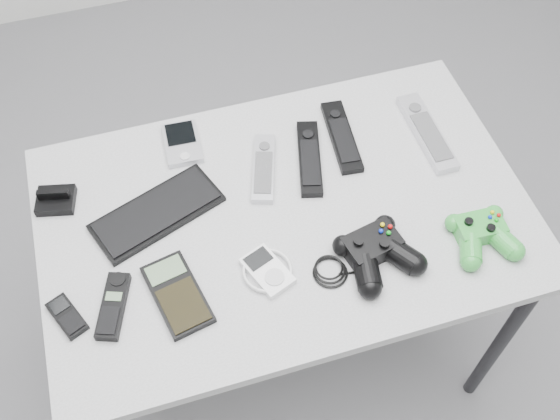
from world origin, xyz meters
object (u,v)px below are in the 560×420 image
object	(u,v)px
remote_silver_a	(264,168)
pda	(182,143)
controller_green	(482,233)
desk	(285,227)
remote_black_a	(309,158)
controller_black	(376,251)
remote_silver_b	(427,132)
pda_keyboard	(157,212)
remote_black_b	(342,136)
cordless_handset	(113,306)
mobile_phone	(67,316)
calculator	(177,294)
mp3_player	(267,271)

from	to	relation	value
remote_silver_a	pda	bearing A→B (deg)	160.19
pda	controller_green	size ratio (longest dim) A/B	0.84
desk	remote_silver_a	distance (m)	0.14
controller_green	remote_black_a	bearing A→B (deg)	134.70
desk	controller_black	size ratio (longest dim) A/B	3.91
remote_silver_b	desk	bearing A→B (deg)	-163.66
desk	pda_keyboard	bearing A→B (deg)	164.67
remote_black_b	cordless_handset	size ratio (longest dim) A/B	1.52
remote_black_a	mobile_phone	distance (m)	0.62
pda	controller_green	distance (m)	0.69
cordless_handset	calculator	xyz separation A→B (m)	(0.12, -0.01, -0.00)
remote_silver_b	cordless_handset	bearing A→B (deg)	-163.14
calculator	remote_black_a	bearing A→B (deg)	23.41
pda_keyboard	controller_black	distance (m)	0.47
pda_keyboard	cordless_handset	size ratio (longest dim) A/B	1.99
pda_keyboard	remote_silver_b	xyz separation A→B (m)	(0.64, 0.04, 0.00)
remote_silver_a	remote_black_a	world-z (taller)	same
calculator	pda	bearing A→B (deg)	64.88
remote_black_a	mp3_player	world-z (taller)	remote_black_a
calculator	remote_silver_a	bearing A→B (deg)	33.75
desk	remote_silver_b	xyz separation A→B (m)	(0.38, 0.11, 0.07)
remote_black_b	mobile_phone	distance (m)	0.72
desk	pda	distance (m)	0.31
mobile_phone	controller_green	distance (m)	0.85
cordless_handset	desk	bearing A→B (deg)	37.49
pda	calculator	world-z (taller)	pda
remote_silver_a	remote_black_a	xyz separation A→B (m)	(0.11, -0.00, 0.00)
pda	pda_keyboard	bearing A→B (deg)	-114.74
remote_black_a	remote_silver_a	bearing A→B (deg)	-166.57
desk	mobile_phone	bearing A→B (deg)	-166.16
remote_silver_b	mobile_phone	world-z (taller)	remote_silver_b
remote_silver_b	remote_silver_a	bearing A→B (deg)	178.45
calculator	controller_green	size ratio (longest dim) A/B	1.18
pda_keyboard	cordless_handset	bearing A→B (deg)	-142.63
desk	cordless_handset	world-z (taller)	cordless_handset
desk	remote_black_a	distance (m)	0.17
desk	pda_keyboard	size ratio (longest dim) A/B	3.78
mp3_player	remote_silver_b	bearing A→B (deg)	6.92
desk	cordless_handset	bearing A→B (deg)	-162.41
remote_silver_a	calculator	distance (m)	0.36
calculator	mp3_player	size ratio (longest dim) A/B	1.62
pda	remote_black_b	xyz separation A→B (m)	(0.36, -0.09, 0.00)
pda	mobile_phone	world-z (taller)	pda
pda_keyboard	controller_black	bearing A→B (deg)	-50.32
remote_black_a	controller_black	world-z (taller)	controller_black
controller_black	desk	bearing A→B (deg)	119.68
pda_keyboard	remote_silver_a	bearing A→B (deg)	-9.28
remote_black_b	mobile_phone	world-z (taller)	remote_black_b
calculator	controller_green	world-z (taller)	controller_green
remote_black_b	mobile_phone	bearing A→B (deg)	-151.68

